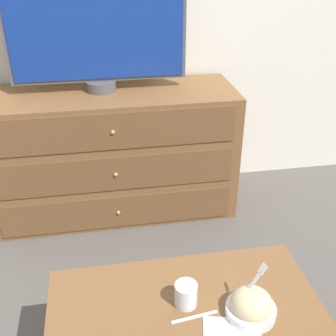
# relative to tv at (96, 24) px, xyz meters

# --- Properties ---
(ground_plane) EXTENTS (12.00, 12.00, 0.00)m
(ground_plane) POSITION_rel_tv_xyz_m (0.09, 0.24, -1.18)
(ground_plane) COLOR #56514C
(dresser) EXTENTS (1.50, 0.54, 0.80)m
(dresser) POSITION_rel_tv_xyz_m (0.04, -0.05, -0.78)
(dresser) COLOR brown
(dresser) RESTS_ON ground_plane
(tv) EXTENTS (1.00, 0.17, 0.73)m
(tv) POSITION_rel_tv_xyz_m (0.00, 0.00, 0.00)
(tv) COLOR #515156
(tv) RESTS_ON dresser
(coffee_table) EXTENTS (0.96, 0.59, 0.47)m
(coffee_table) POSITION_rel_tv_xyz_m (0.22, -1.44, -0.77)
(coffee_table) COLOR brown
(coffee_table) RESTS_ON ground_plane
(takeout_bowl) EXTENTS (0.17, 0.17, 0.19)m
(takeout_bowl) POSITION_rel_tv_xyz_m (0.43, -1.47, -0.66)
(takeout_bowl) COLOR silver
(takeout_bowl) RESTS_ON coffee_table
(drink_cup) EXTENTS (0.08, 0.08, 0.09)m
(drink_cup) POSITION_rel_tv_xyz_m (0.22, -1.39, -0.66)
(drink_cup) COLOR beige
(drink_cup) RESTS_ON coffee_table
(knife) EXTENTS (0.17, 0.03, 0.01)m
(knife) POSITION_rel_tv_xyz_m (0.24, -1.46, -0.70)
(knife) COLOR white
(knife) RESTS_ON coffee_table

